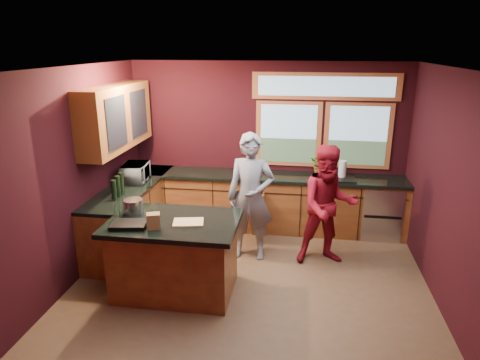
% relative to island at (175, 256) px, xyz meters
% --- Properties ---
extents(floor, '(4.50, 4.50, 0.00)m').
position_rel_island_xyz_m(floor, '(0.90, 0.38, -0.48)').
color(floor, brown).
rests_on(floor, ground).
extents(room_shell, '(4.52, 4.02, 2.71)m').
position_rel_island_xyz_m(room_shell, '(0.30, 0.71, 1.32)').
color(room_shell, black).
rests_on(room_shell, ground).
extents(back_counter, '(4.50, 0.64, 0.93)m').
position_rel_island_xyz_m(back_counter, '(1.10, 2.08, -0.01)').
color(back_counter, '#552914').
rests_on(back_counter, floor).
extents(left_counter, '(0.64, 2.30, 0.93)m').
position_rel_island_xyz_m(left_counter, '(-1.05, 1.23, -0.01)').
color(left_counter, '#552914').
rests_on(left_counter, floor).
extents(island, '(1.55, 1.05, 0.95)m').
position_rel_island_xyz_m(island, '(0.00, 0.00, 0.00)').
color(island, '#552914').
rests_on(island, floor).
extents(person_grey, '(0.67, 0.45, 1.81)m').
position_rel_island_xyz_m(person_grey, '(0.80, 1.05, 0.43)').
color(person_grey, slate).
rests_on(person_grey, floor).
extents(person_red, '(0.93, 0.79, 1.69)m').
position_rel_island_xyz_m(person_red, '(1.87, 1.04, 0.36)').
color(person_red, maroon).
rests_on(person_red, floor).
extents(microwave, '(0.39, 0.54, 0.28)m').
position_rel_island_xyz_m(microwave, '(-1.02, 1.42, 0.59)').
color(microwave, '#999999').
rests_on(microwave, left_counter).
extents(potted_plant, '(0.36, 0.32, 0.41)m').
position_rel_island_xyz_m(potted_plant, '(1.80, 2.13, 0.65)').
color(potted_plant, '#999999').
rests_on(potted_plant, back_counter).
extents(paper_towel, '(0.12, 0.12, 0.28)m').
position_rel_island_xyz_m(paper_towel, '(2.12, 2.08, 0.59)').
color(paper_towel, silver).
rests_on(paper_towel, back_counter).
extents(cutting_board, '(0.39, 0.31, 0.02)m').
position_rel_island_xyz_m(cutting_board, '(0.20, -0.05, 0.48)').
color(cutting_board, tan).
rests_on(cutting_board, island).
extents(stock_pot, '(0.24, 0.24, 0.18)m').
position_rel_island_xyz_m(stock_pot, '(-0.55, 0.15, 0.56)').
color(stock_pot, '#ABACB0').
rests_on(stock_pot, island).
extents(paper_bag, '(0.18, 0.16, 0.18)m').
position_rel_island_xyz_m(paper_bag, '(-0.15, -0.25, 0.56)').
color(paper_bag, brown).
rests_on(paper_bag, island).
extents(black_tray, '(0.44, 0.34, 0.05)m').
position_rel_island_xyz_m(black_tray, '(-0.45, -0.25, 0.49)').
color(black_tray, black).
rests_on(black_tray, island).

